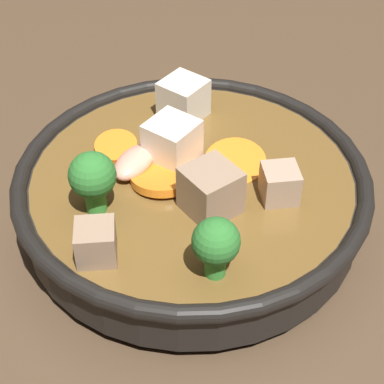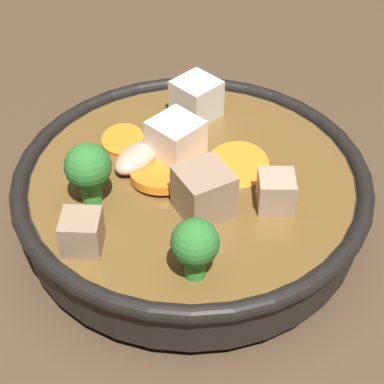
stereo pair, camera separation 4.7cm
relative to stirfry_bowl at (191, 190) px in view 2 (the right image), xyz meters
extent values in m
plane|color=#4C3826|center=(0.00, 0.00, -0.03)|extent=(3.00, 3.00, 0.00)
cylinder|color=black|center=(0.00, 0.00, -0.03)|extent=(0.14, 0.14, 0.01)
cylinder|color=black|center=(0.00, 0.00, -0.01)|extent=(0.25, 0.25, 0.04)
torus|color=black|center=(0.00, 0.00, 0.01)|extent=(0.26, 0.26, 0.01)
cylinder|color=brown|center=(0.00, 0.00, 0.00)|extent=(0.23, 0.23, 0.02)
cylinder|color=orange|center=(0.01, 0.01, 0.02)|extent=(0.07, 0.07, 0.01)
cylinder|color=orange|center=(0.06, 0.01, 0.02)|extent=(0.05, 0.05, 0.01)
cylinder|color=orange|center=(-0.01, 0.00, 0.02)|extent=(0.06, 0.06, 0.02)
cylinder|color=orange|center=(-0.02, -0.03, 0.01)|extent=(0.06, 0.06, 0.01)
cylinder|color=green|center=(-0.07, 0.06, 0.02)|extent=(0.01, 0.01, 0.02)
sphere|color=#2D752D|center=(-0.07, 0.06, 0.04)|extent=(0.03, 0.03, 0.03)
cylinder|color=green|center=(0.03, 0.07, 0.02)|extent=(0.01, 0.01, 0.02)
sphere|color=#2D752D|center=(0.03, 0.07, 0.04)|extent=(0.03, 0.03, 0.03)
cube|color=#9E7F66|center=(0.00, 0.10, 0.02)|extent=(0.03, 0.03, 0.02)
cube|color=tan|center=(-0.06, -0.02, 0.02)|extent=(0.03, 0.03, 0.02)
cube|color=silver|center=(0.05, -0.06, 0.03)|extent=(0.03, 0.03, 0.03)
cube|color=#9E7F66|center=(-0.03, 0.02, 0.03)|extent=(0.04, 0.04, 0.03)
cube|color=silver|center=(0.02, -0.01, 0.03)|extent=(0.03, 0.03, 0.03)
ellipsoid|color=#EA9E84|center=(0.04, 0.02, 0.02)|extent=(0.03, 0.05, 0.02)
camera|label=1|loc=(-0.21, 0.28, 0.31)|focal=60.00mm
camera|label=2|loc=(-0.25, 0.25, 0.31)|focal=60.00mm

